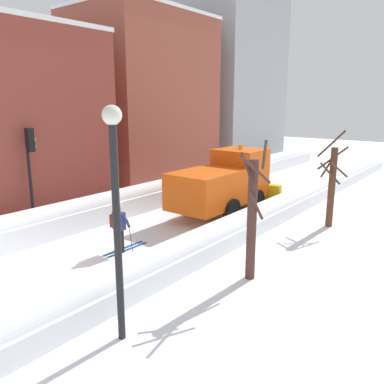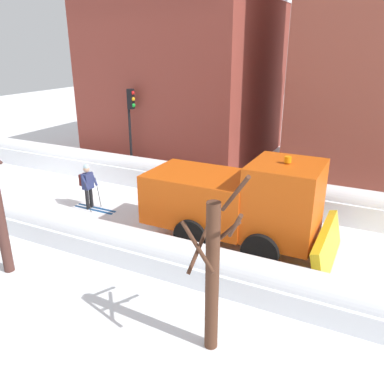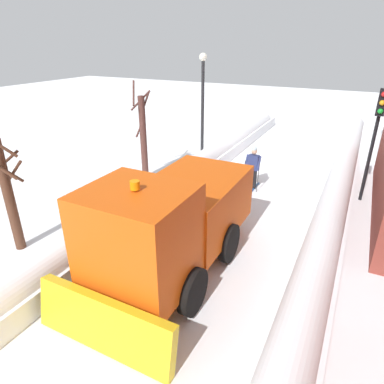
{
  "view_description": "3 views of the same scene",
  "coord_description": "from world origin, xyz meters",
  "px_view_note": "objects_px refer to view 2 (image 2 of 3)",
  "views": [
    {
      "loc": [
        10.24,
        -4.84,
        5.14
      ],
      "look_at": [
        0.39,
        7.69,
        1.41
      ],
      "focal_mm": 36.16,
      "sensor_mm": 36.0,
      "label": 1
    },
    {
      "loc": [
        11.38,
        13.71,
        6.09
      ],
      "look_at": [
        0.91,
        8.42,
        1.67
      ],
      "focal_mm": 36.94,
      "sensor_mm": 36.0,
      "label": 2
    },
    {
      "loc": [
        -3.25,
        16.26,
        5.66
      ],
      "look_at": [
        1.3,
        7.29,
        1.1
      ],
      "focal_mm": 31.51,
      "sensor_mm": 36.0,
      "label": 3
    }
  ],
  "objects_px": {
    "skier": "(88,184)",
    "traffic_light_pole": "(131,116)",
    "plow_truck": "(240,202)",
    "bare_tree_mid": "(213,272)"
  },
  "relations": [
    {
      "from": "plow_truck",
      "to": "skier",
      "type": "relative_size",
      "value": 3.31
    },
    {
      "from": "traffic_light_pole",
      "to": "skier",
      "type": "bearing_deg",
      "value": 9.94
    },
    {
      "from": "plow_truck",
      "to": "traffic_light_pole",
      "type": "relative_size",
      "value": 1.43
    },
    {
      "from": "skier",
      "to": "bare_tree_mid",
      "type": "xyz_separation_m",
      "value": [
        4.76,
        7.4,
        0.82
      ]
    },
    {
      "from": "plow_truck",
      "to": "bare_tree_mid",
      "type": "bearing_deg",
      "value": 13.77
    },
    {
      "from": "skier",
      "to": "bare_tree_mid",
      "type": "height_order",
      "value": "bare_tree_mid"
    },
    {
      "from": "skier",
      "to": "traffic_light_pole",
      "type": "relative_size",
      "value": 0.43
    },
    {
      "from": "plow_truck",
      "to": "traffic_light_pole",
      "type": "bearing_deg",
      "value": -121.52
    },
    {
      "from": "traffic_light_pole",
      "to": "bare_tree_mid",
      "type": "xyz_separation_m",
      "value": [
        8.86,
        8.11,
        -1.12
      ]
    },
    {
      "from": "skier",
      "to": "bare_tree_mid",
      "type": "bearing_deg",
      "value": 57.23
    }
  ]
}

